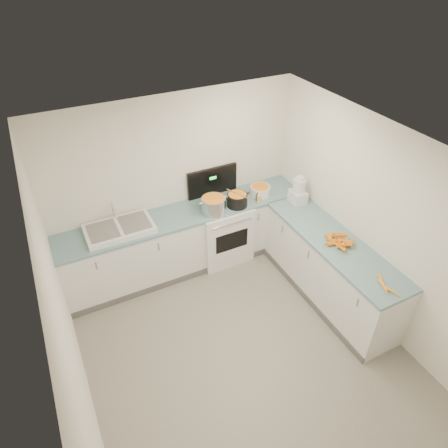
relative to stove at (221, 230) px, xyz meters
name	(u,v)px	position (x,y,z in m)	size (l,w,h in m)	color
floor	(243,349)	(-0.55, -1.69, -0.47)	(3.50, 4.00, 0.00)	gray
ceiling	(251,164)	(-0.55, -1.69, 2.03)	(3.50, 4.00, 0.00)	white
wall_back	(175,183)	(-0.55, 0.31, 0.78)	(3.50, 2.50, 0.00)	white
wall_left	(68,337)	(-2.30, -1.69, 0.78)	(4.00, 2.50, 0.00)	white
wall_right	(376,227)	(1.20, -1.69, 0.78)	(4.00, 2.50, 0.00)	white
counter_back	(187,240)	(-0.55, 0.01, 0.00)	(3.50, 0.62, 0.94)	white
counter_right	(329,268)	(0.90, -1.39, 0.00)	(0.62, 2.20, 0.94)	white
stove	(221,230)	(0.00, 0.00, 0.00)	(0.76, 0.65, 1.36)	white
sink	(119,229)	(-1.45, 0.02, 0.50)	(0.86, 0.52, 0.31)	white
steel_pot	(214,206)	(-0.19, -0.14, 0.57)	(0.33, 0.33, 0.24)	silver
black_pot	(237,201)	(0.18, -0.14, 0.55)	(0.29, 0.29, 0.20)	black
wooden_spoon	(237,194)	(0.18, -0.14, 0.66)	(0.02, 0.02, 0.37)	#AD7A47
mixing_bowl	(260,191)	(0.61, -0.04, 0.53)	(0.29, 0.29, 0.13)	white
extract_bottle	(257,198)	(0.48, -0.17, 0.52)	(0.04, 0.04, 0.10)	#593319
spice_jar	(259,198)	(0.50, -0.19, 0.52)	(0.06, 0.06, 0.10)	#E5B266
food_processor	(298,191)	(0.99, -0.44, 0.64)	(0.21, 0.25, 0.40)	white
carrot_pile	(341,241)	(0.92, -1.46, 0.50)	(0.42, 0.39, 0.10)	orange
peeled_carrots	(386,287)	(0.86, -2.28, 0.49)	(0.17, 0.36, 0.04)	orange
peelings	(105,232)	(-1.63, -0.02, 0.54)	(0.24, 0.26, 0.01)	tan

